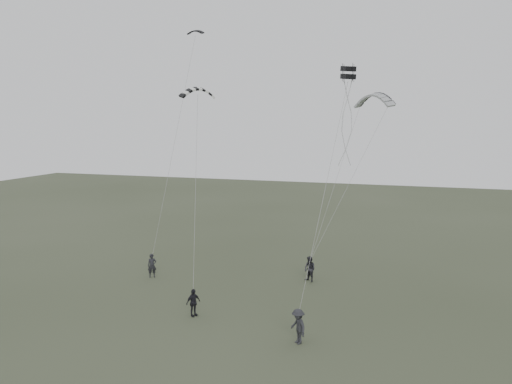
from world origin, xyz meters
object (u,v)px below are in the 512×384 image
(flyer_left, at_px, (152,266))
(flyer_center, at_px, (193,303))
(kite_pale_large, at_px, (374,95))
(flyer_far, at_px, (298,326))
(kite_box, at_px, (348,73))
(flyer_right, at_px, (310,269))
(kite_dark_small, at_px, (195,31))
(kite_striped, at_px, (198,89))

(flyer_left, height_order, flyer_center, flyer_left)
(flyer_left, relative_size, kite_pale_large, 0.50)
(flyer_far, relative_size, kite_box, 2.71)
(flyer_center, xyz_separation_m, kite_pale_large, (9.55, 15.44, 13.56))
(flyer_right, xyz_separation_m, flyer_far, (1.56, -10.83, 0.01))
(flyer_right, height_order, flyer_center, flyer_right)
(kite_dark_small, height_order, kite_box, kite_dark_small)
(flyer_left, xyz_separation_m, kite_dark_small, (0.98, 6.81, 19.02))
(flyer_far, relative_size, kite_dark_small, 1.34)
(kite_pale_large, bearing_deg, flyer_right, -85.40)
(flyer_right, distance_m, kite_pale_large, 15.42)
(flyer_left, relative_size, kite_striped, 0.73)
(flyer_center, bearing_deg, kite_pale_large, -1.87)
(flyer_far, bearing_deg, kite_dark_small, 176.71)
(kite_striped, bearing_deg, kite_pale_large, -5.13)
(kite_striped, bearing_deg, flyer_far, -84.00)
(flyer_right, bearing_deg, kite_pale_large, 90.84)
(flyer_right, distance_m, kite_dark_small, 22.38)
(kite_pale_large, xyz_separation_m, kite_striped, (-11.68, -9.49, 0.13))
(flyer_center, relative_size, kite_box, 2.42)
(flyer_center, distance_m, kite_pale_large, 22.66)
(flyer_left, height_order, kite_dark_small, kite_dark_small)
(flyer_far, height_order, kite_box, kite_box)
(kite_dark_small, bearing_deg, kite_pale_large, 13.30)
(flyer_left, bearing_deg, kite_box, -46.06)
(flyer_right, xyz_separation_m, kite_box, (3.43, -6.75, 14.08))
(kite_dark_small, bearing_deg, flyer_center, -62.88)
(flyer_left, xyz_separation_m, flyer_center, (6.46, -6.29, -0.06))
(flyer_far, xyz_separation_m, kite_box, (1.87, 4.08, 14.07))
(kite_dark_small, bearing_deg, flyer_right, -15.77)
(flyer_left, height_order, flyer_far, flyer_far)
(flyer_center, distance_m, flyer_far, 7.44)
(flyer_right, distance_m, kite_striped, 15.97)
(flyer_right, xyz_separation_m, kite_striped, (-7.79, -3.05, 13.60))
(flyer_center, relative_size, flyer_far, 0.89)
(flyer_far, height_order, kite_pale_large, kite_pale_large)
(flyer_center, xyz_separation_m, kite_striped, (-2.13, 5.95, 13.70))
(kite_pale_large, bearing_deg, kite_dark_small, -135.38)
(kite_striped, relative_size, kite_box, 3.53)
(flyer_right, height_order, kite_pale_large, kite_pale_large)
(kite_striped, bearing_deg, flyer_left, 131.35)
(flyer_left, distance_m, kite_dark_small, 20.23)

